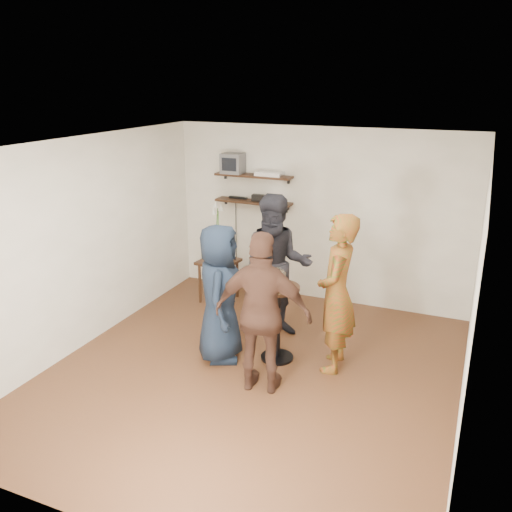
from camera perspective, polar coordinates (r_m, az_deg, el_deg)
The scene contains 18 objects.
room at distance 5.84m, azimuth -0.52°, elevation -1.21°, with size 4.58×5.08×2.68m.
shelf_upper at distance 8.20m, azimuth -0.27°, elevation 8.46°, with size 1.20×0.25×0.04m, color black.
shelf_lower at distance 8.28m, azimuth -0.26°, elevation 5.73°, with size 1.20×0.25×0.04m, color black.
crt_monitor at distance 8.31m, azimuth -2.41°, elevation 9.74°, with size 0.32×0.30×0.30m, color #59595B.
dvd_deck at distance 8.10m, azimuth 1.44°, elevation 8.66°, with size 0.40×0.24×0.06m, color silver.
radio at distance 8.23m, azimuth 0.34°, elevation 6.13°, with size 0.22×0.10×0.10m, color black.
power_strip at distance 8.43m, azimuth -1.89°, elevation 6.17°, with size 0.30×0.05×0.03m, color black.
side_table at distance 8.19m, azimuth -3.97°, elevation -1.15°, with size 0.59×0.59×0.64m.
vase_lilies at distance 8.07m, azimuth -4.04°, elevation 1.55°, with size 0.19×0.19×0.94m.
drinks_table at distance 6.44m, azimuth 2.29°, elevation -5.99°, with size 0.51×0.51×0.94m.
wine_glass_fl at distance 6.27m, azimuth 1.61°, elevation -2.04°, with size 0.07×0.07×0.20m.
wine_glass_fr at distance 6.21m, azimuth 2.86°, elevation -2.26°, with size 0.07×0.07×0.20m.
wine_glass_bl at distance 6.34m, azimuth 2.33°, elevation -1.81°, with size 0.07×0.07×0.20m.
wine_glass_br at distance 6.27m, azimuth 2.64°, elevation -2.05°, with size 0.06×0.06×0.19m.
person_plaid at distance 6.19m, azimuth 8.49°, elevation -3.94°, with size 0.68×0.44×1.85m, color #B42914.
person_dark at distance 6.95m, azimuth 2.20°, elevation -1.12°, with size 0.92×0.71×1.88m, color black.
person_navy at distance 6.39m, azimuth -3.86°, elevation -3.95°, with size 0.82×0.53×1.67m, color black.
person_brown at distance 5.72m, azimuth 0.72°, elevation -6.09°, with size 1.04×0.43×1.78m, color #44281D.
Camera 1 is at (2.21, -5.04, 3.25)m, focal length 38.00 mm.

